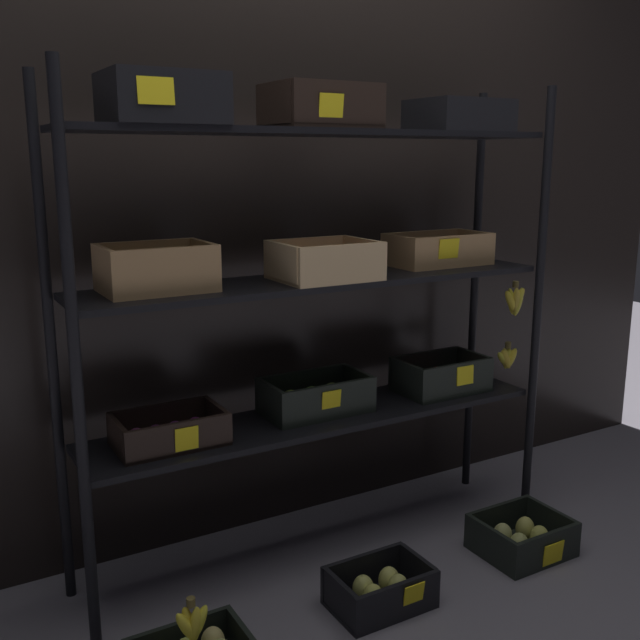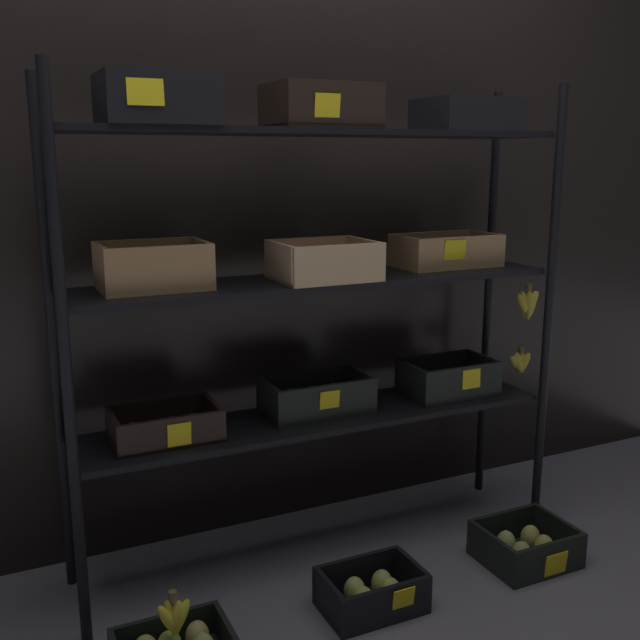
% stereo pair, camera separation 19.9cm
% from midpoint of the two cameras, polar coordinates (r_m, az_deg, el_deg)
% --- Properties ---
extents(ground_plane, '(10.00, 10.00, 0.00)m').
position_cam_midpoint_polar(ground_plane, '(2.75, 2.17, -17.57)').
color(ground_plane, slate).
extents(storefront_wall, '(4.06, 0.12, 2.52)m').
position_cam_midpoint_polar(storefront_wall, '(2.72, -1.27, 10.00)').
color(storefront_wall, black).
rests_on(storefront_wall, ground_plane).
extents(display_rack, '(1.78, 0.38, 1.62)m').
position_cam_midpoint_polar(display_rack, '(2.42, 2.73, 3.45)').
color(display_rack, black).
rests_on(display_rack, ground_plane).
extents(crate_ground_left_pear, '(0.31, 0.22, 0.13)m').
position_cam_midpoint_polar(crate_ground_left_pear, '(2.45, 6.58, -20.38)').
color(crate_ground_left_pear, black).
rests_on(crate_ground_left_pear, ground_plane).
extents(crate_ground_center_pear, '(0.31, 0.27, 0.13)m').
position_cam_midpoint_polar(crate_ground_center_pear, '(2.79, 17.77, -16.50)').
color(crate_ground_center_pear, black).
rests_on(crate_ground_center_pear, ground_plane).
extents(banana_bunch_loose, '(0.11, 0.04, 0.13)m').
position_cam_midpoint_polar(banana_bunch_loose, '(2.15, -8.50, -21.96)').
color(banana_bunch_loose, brown).
rests_on(banana_bunch_loose, crate_ground_pear).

